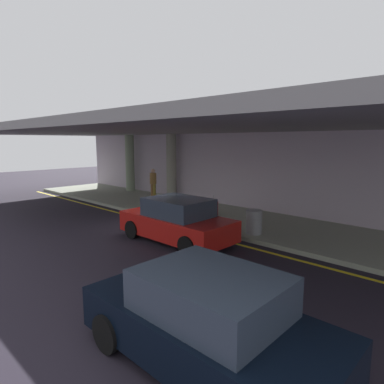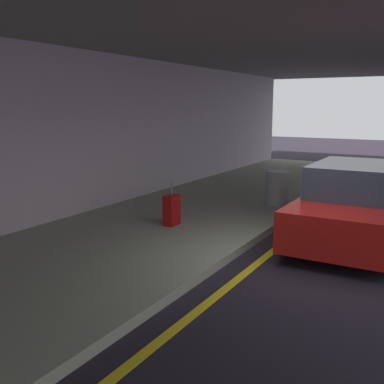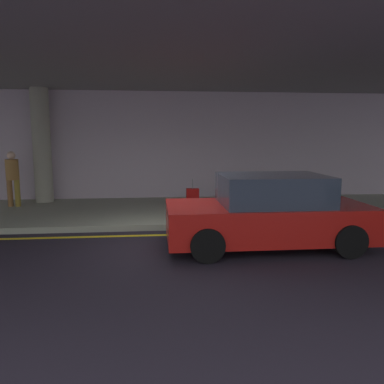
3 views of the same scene
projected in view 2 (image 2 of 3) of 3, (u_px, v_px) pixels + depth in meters
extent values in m
plane|color=black|center=(295.00, 266.00, 7.29)|extent=(60.00, 60.00, 0.00)
cube|color=gray|center=(141.00, 235.00, 8.80)|extent=(26.00, 4.20, 0.15)
cube|color=yellow|center=(262.00, 260.00, 7.58)|extent=(26.00, 0.14, 0.01)
cube|color=gray|center=(160.00, 26.00, 7.82)|extent=(28.00, 13.20, 0.30)
cube|color=#BBACBC|center=(54.00, 138.00, 9.56)|extent=(26.00, 0.30, 3.80)
cube|color=#B21813|center=(356.00, 214.00, 8.53)|extent=(4.10, 1.80, 0.70)
cube|color=#2D3847|center=(359.00, 179.00, 8.49)|extent=(2.10, 1.60, 0.60)
cylinder|color=black|center=(327.00, 207.00, 10.14)|extent=(0.64, 0.22, 0.64)
cylinder|color=black|center=(290.00, 236.00, 7.84)|extent=(0.64, 0.22, 0.64)
cube|color=#A20F0D|center=(172.00, 210.00, 9.20)|extent=(0.36, 0.22, 0.62)
cylinder|color=slate|center=(171.00, 189.00, 9.12)|extent=(0.02, 0.02, 0.28)
cylinder|color=gray|center=(277.00, 188.00, 11.03)|extent=(0.56, 0.56, 0.85)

